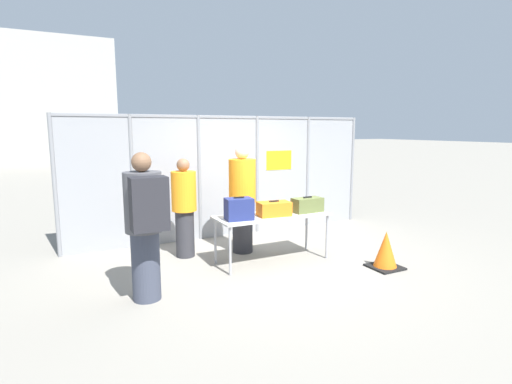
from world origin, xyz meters
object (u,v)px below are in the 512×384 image
object	(u,v)px
suitcase_orange	(274,209)
suitcase_olive	(307,205)
security_worker_near	(242,198)
traffic_cone	(386,251)
security_worker_far	(184,207)
suitcase_navy	(239,209)
inspection_table	(272,219)
traveler_hooded	(145,221)
utility_trailer	(245,202)

from	to	relation	value
suitcase_orange	suitcase_olive	distance (m)	0.64
security_worker_near	traffic_cone	size ratio (longest dim) A/B	3.20
security_worker_far	suitcase_navy	bearing A→B (deg)	109.03
suitcase_navy	traffic_cone	xyz separation A→B (m)	(2.01, -1.02, -0.66)
inspection_table	suitcase_orange	size ratio (longest dim) A/B	3.44
suitcase_navy	security_worker_far	bearing A→B (deg)	121.73
suitcase_olive	traffic_cone	size ratio (longest dim) A/B	0.89
suitcase_orange	traveler_hooded	bearing A→B (deg)	-164.42
utility_trailer	suitcase_olive	bearing A→B (deg)	-95.98
inspection_table	security_worker_far	distance (m)	1.48
security_worker_far	traveler_hooded	bearing A→B (deg)	45.60
traffic_cone	suitcase_orange	bearing A→B (deg)	143.82
suitcase_olive	security_worker_near	distance (m)	1.12
suitcase_navy	security_worker_far	distance (m)	1.10
suitcase_orange	traffic_cone	bearing A→B (deg)	-36.18
utility_trailer	inspection_table	bearing A→B (deg)	-107.33
suitcase_orange	security_worker_far	distance (m)	1.51
inspection_table	suitcase_navy	size ratio (longest dim) A/B	4.25
inspection_table	traveler_hooded	size ratio (longest dim) A/B	1.00
suitcase_orange	traffic_cone	size ratio (longest dim) A/B	0.93
security_worker_near	security_worker_far	world-z (taller)	security_worker_near
suitcase_navy	suitcase_olive	bearing A→B (deg)	0.52
suitcase_navy	inspection_table	bearing A→B (deg)	6.30
suitcase_navy	security_worker_near	world-z (taller)	security_worker_near
traffic_cone	inspection_table	bearing A→B (deg)	141.97
inspection_table	suitcase_olive	distance (m)	0.66
suitcase_olive	traffic_cone	world-z (taller)	suitcase_olive
security_worker_near	traffic_cone	bearing A→B (deg)	140.94
inspection_table	security_worker_far	xyz separation A→B (m)	(-1.19, 0.86, 0.15)
suitcase_navy	traffic_cone	size ratio (longest dim) A/B	0.75
suitcase_navy	traveler_hooded	bearing A→B (deg)	-158.73
inspection_table	traveler_hooded	distance (m)	2.25
inspection_table	traveler_hooded	world-z (taller)	traveler_hooded
suitcase_navy	traffic_cone	world-z (taller)	suitcase_navy
traveler_hooded	suitcase_navy	bearing A→B (deg)	30.84
traveler_hooded	utility_trailer	size ratio (longest dim) A/B	0.41
suitcase_orange	security_worker_far	size ratio (longest dim) A/B	0.33
utility_trailer	traffic_cone	world-z (taller)	utility_trailer
security_worker_far	traffic_cone	size ratio (longest dim) A/B	2.84
suitcase_olive	utility_trailer	world-z (taller)	suitcase_olive
suitcase_olive	security_worker_far	size ratio (longest dim) A/B	0.31
utility_trailer	traffic_cone	distance (m)	4.19
suitcase_olive	security_worker_far	world-z (taller)	security_worker_far
suitcase_olive	security_worker_far	xyz separation A→B (m)	(-1.83, 0.92, -0.03)
suitcase_olive	suitcase_navy	bearing A→B (deg)	-179.48
suitcase_olive	utility_trailer	distance (m)	3.19
traveler_hooded	security_worker_near	bearing A→B (deg)	44.11
suitcase_navy	security_worker_near	distance (m)	0.82
suitcase_olive	security_worker_near	size ratio (longest dim) A/B	0.28
security_worker_far	traffic_cone	distance (m)	3.29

